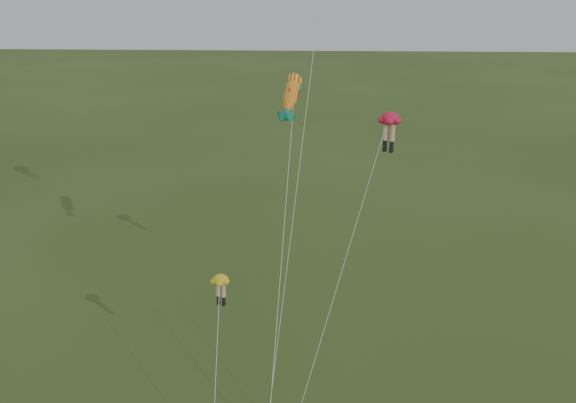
{
  "coord_description": "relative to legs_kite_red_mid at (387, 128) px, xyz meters",
  "views": [
    {
      "loc": [
        1.57,
        -25.8,
        22.58
      ],
      "look_at": [
        0.25,
        6.0,
        10.63
      ],
      "focal_mm": 40.0,
      "sensor_mm": 36.0,
      "label": 1
    }
  ],
  "objects": [
    {
      "name": "legs_kite_red_mid",
      "position": [
        0.0,
        0.0,
        0.0
      ],
      "size": [
        5.97,
        8.93,
        15.24
      ],
      "rotation": [
        0.0,
        0.0,
        -0.51
      ],
      "color": "red",
      "rests_on": "ground"
    },
    {
      "name": "legs_kite_yellow",
      "position": [
        -8.42,
        -4.43,
        -7.21
      ],
      "size": [
        1.26,
        5.22,
        7.89
      ],
      "rotation": [
        0.0,
        0.0,
        -0.34
      ],
      "color": "gold",
      "rests_on": "ground"
    },
    {
      "name": "fish_kite",
      "position": [
        -5.09,
        1.99,
        1.31
      ],
      "size": [
        1.63,
        11.25,
        17.05
      ],
      "rotation": [
        0.71,
        0.0,
        -0.21
      ],
      "color": "yellow",
      "rests_on": "ground"
    }
  ]
}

